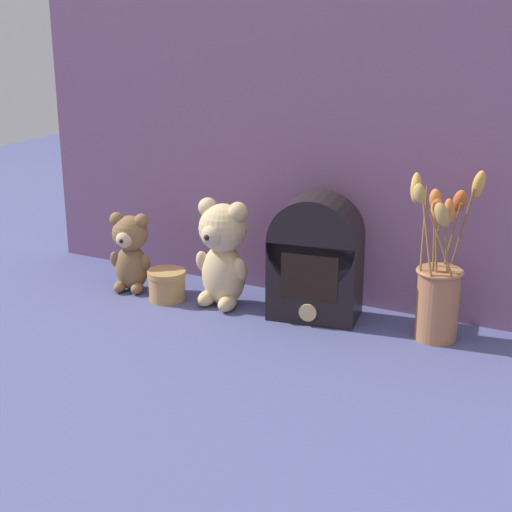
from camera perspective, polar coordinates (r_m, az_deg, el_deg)
ground_plane at (r=1.71m, az=-0.31°, el=-4.27°), size 4.00×4.00×0.00m
backdrop_wall at (r=1.75m, az=2.23°, el=8.04°), size 1.29×0.02×0.69m
teddy_bear_large at (r=1.72m, az=-2.46°, el=0.35°), size 0.13×0.12×0.24m
teddy_bear_medium at (r=1.84m, az=-9.12°, el=0.41°), size 0.10×0.09×0.19m
flower_vase at (r=1.59m, az=13.14°, el=-2.05°), size 0.14×0.16×0.34m
vintage_radio at (r=1.66m, az=4.36°, el=-0.16°), size 0.20×0.14×0.27m
decorative_tin_tall at (r=1.79m, az=-6.50°, el=-2.10°), size 0.09×0.09×0.07m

